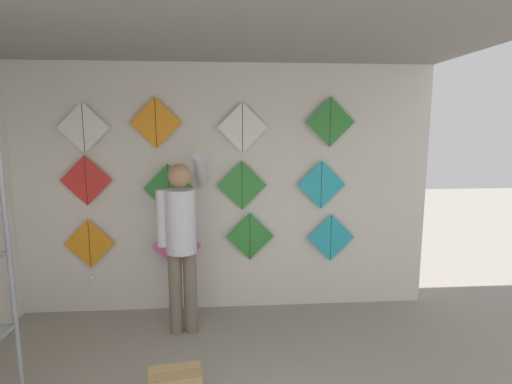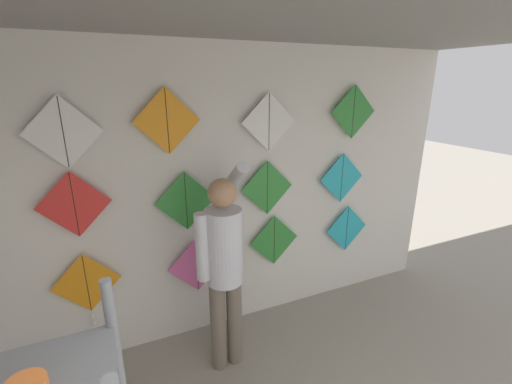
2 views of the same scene
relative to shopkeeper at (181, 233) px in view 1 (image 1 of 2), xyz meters
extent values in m
cube|color=silver|center=(0.26, 0.57, 0.35)|extent=(5.06, 0.06, 2.80)
cube|color=gray|center=(0.26, -1.08, 1.77)|extent=(5.06, 4.05, 0.04)
cylinder|color=slate|center=(-0.83, -1.57, -0.07)|extent=(0.03, 0.03, 1.97)
cylinder|color=#726656|center=(-0.08, -0.02, -0.63)|extent=(0.14, 0.14, 0.86)
cylinder|color=#726656|center=(0.08, -0.01, -0.63)|extent=(0.14, 0.14, 0.86)
cylinder|color=silver|center=(0.00, -0.01, 0.12)|extent=(0.30, 0.30, 0.64)
sphere|color=tan|center=(0.00, -0.01, 0.58)|extent=(0.23, 0.23, 0.23)
cylinder|color=silver|center=(-0.18, -0.02, 0.16)|extent=(0.11, 0.11, 0.57)
cylinder|color=silver|center=(0.18, 0.23, 0.61)|extent=(0.11, 0.53, 0.42)
cube|color=#A08052|center=(0.06, -1.17, -0.78)|extent=(0.39, 0.15, 0.01)
cube|color=orange|center=(-1.07, 0.48, -0.23)|extent=(0.55, 0.01, 0.55)
cylinder|color=black|center=(-1.07, 0.48, -0.23)|extent=(0.01, 0.01, 0.53)
sphere|color=white|center=(-1.07, 0.47, -0.56)|extent=(0.04, 0.04, 0.04)
sphere|color=white|center=(-1.07, 0.47, -0.63)|extent=(0.04, 0.04, 0.04)
sphere|color=white|center=(-1.07, 0.47, -0.70)|extent=(0.04, 0.04, 0.04)
cube|color=pink|center=(-0.12, 0.48, -0.28)|extent=(0.55, 0.01, 0.55)
cylinder|color=black|center=(-0.12, 0.48, -0.28)|extent=(0.01, 0.01, 0.53)
cube|color=#338C38|center=(0.72, 0.48, -0.18)|extent=(0.55, 0.01, 0.55)
cylinder|color=black|center=(0.72, 0.48, -0.18)|extent=(0.01, 0.01, 0.53)
cube|color=#28B2C6|center=(1.66, 0.48, -0.22)|extent=(0.55, 0.01, 0.55)
cylinder|color=black|center=(1.66, 0.48, -0.22)|extent=(0.01, 0.01, 0.53)
cube|color=red|center=(-1.07, 0.48, 0.48)|extent=(0.55, 0.01, 0.55)
cylinder|color=black|center=(-1.07, 0.48, 0.48)|extent=(0.01, 0.01, 0.53)
cube|color=#338C38|center=(-0.18, 0.48, 0.38)|extent=(0.55, 0.01, 0.55)
cylinder|color=black|center=(-0.18, 0.48, 0.38)|extent=(0.01, 0.01, 0.53)
cube|color=#338C38|center=(0.63, 0.48, 0.41)|extent=(0.55, 0.01, 0.55)
cylinder|color=black|center=(0.63, 0.48, 0.41)|extent=(0.01, 0.01, 0.53)
cube|color=#28B2C6|center=(1.53, 0.48, 0.41)|extent=(0.55, 0.01, 0.55)
cylinder|color=black|center=(1.53, 0.48, 0.41)|extent=(0.01, 0.01, 0.53)
cube|color=white|center=(-1.06, 0.48, 1.05)|extent=(0.55, 0.01, 0.55)
cylinder|color=black|center=(-1.06, 0.48, 1.05)|extent=(0.01, 0.01, 0.53)
cube|color=orange|center=(-0.29, 0.48, 1.10)|extent=(0.55, 0.01, 0.55)
cylinder|color=black|center=(-0.29, 0.48, 1.10)|extent=(0.01, 0.01, 0.53)
cube|color=white|center=(0.64, 0.48, 1.05)|extent=(0.55, 0.01, 0.55)
cylinder|color=black|center=(0.64, 0.48, 1.05)|extent=(0.01, 0.01, 0.53)
cube|color=#338C38|center=(1.61, 0.48, 1.11)|extent=(0.55, 0.01, 0.55)
cylinder|color=black|center=(1.61, 0.48, 1.11)|extent=(0.01, 0.01, 0.53)
camera|label=1|loc=(0.46, -3.93, 1.04)|focal=28.00mm
camera|label=2|loc=(-0.79, -2.42, 1.40)|focal=24.00mm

